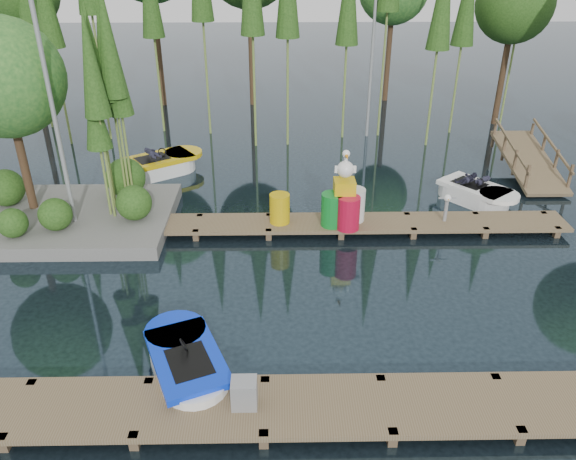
{
  "coord_description": "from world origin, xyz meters",
  "views": [
    {
      "loc": [
        0.29,
        -11.74,
        7.61
      ],
      "look_at": [
        0.5,
        0.5,
        1.1
      ],
      "focal_mm": 35.0,
      "sensor_mm": 36.0,
      "label": 1
    }
  ],
  "objects_px": {
    "yellow_barrel": "(280,208)",
    "drum_cluster": "(345,203)",
    "island": "(37,116)",
    "boat_blue": "(187,365)",
    "boat_yellow_far": "(160,165)",
    "utility_cabinet": "(244,393)"
  },
  "relations": [
    {
      "from": "yellow_barrel",
      "to": "island",
      "type": "bearing_deg",
      "value": 173.17
    },
    {
      "from": "boat_blue",
      "to": "utility_cabinet",
      "type": "height_order",
      "value": "utility_cabinet"
    },
    {
      "from": "yellow_barrel",
      "to": "drum_cluster",
      "type": "xyz_separation_m",
      "value": [
        1.82,
        -0.16,
        0.21
      ]
    },
    {
      "from": "utility_cabinet",
      "to": "drum_cluster",
      "type": "relative_size",
      "value": 0.25
    },
    {
      "from": "boat_yellow_far",
      "to": "drum_cluster",
      "type": "bearing_deg",
      "value": -52.15
    },
    {
      "from": "utility_cabinet",
      "to": "drum_cluster",
      "type": "bearing_deg",
      "value": 70.23
    },
    {
      "from": "island",
      "to": "utility_cabinet",
      "type": "height_order",
      "value": "island"
    },
    {
      "from": "island",
      "to": "utility_cabinet",
      "type": "distance_m",
      "value": 10.15
    },
    {
      "from": "boat_blue",
      "to": "boat_yellow_far",
      "type": "xyz_separation_m",
      "value": [
        -2.41,
        10.4,
        0.05
      ]
    },
    {
      "from": "island",
      "to": "boat_blue",
      "type": "bearing_deg",
      "value": -54.53
    },
    {
      "from": "boat_blue",
      "to": "drum_cluster",
      "type": "relative_size",
      "value": 1.36
    },
    {
      "from": "island",
      "to": "boat_blue",
      "type": "height_order",
      "value": "island"
    },
    {
      "from": "island",
      "to": "boat_blue",
      "type": "relative_size",
      "value": 2.28
    },
    {
      "from": "boat_yellow_far",
      "to": "drum_cluster",
      "type": "relative_size",
      "value": 1.46
    },
    {
      "from": "island",
      "to": "boat_blue",
      "type": "distance_m",
      "value": 8.76
    },
    {
      "from": "utility_cabinet",
      "to": "drum_cluster",
      "type": "height_order",
      "value": "drum_cluster"
    },
    {
      "from": "boat_yellow_far",
      "to": "utility_cabinet",
      "type": "relative_size",
      "value": 5.89
    },
    {
      "from": "island",
      "to": "drum_cluster",
      "type": "height_order",
      "value": "island"
    },
    {
      "from": "utility_cabinet",
      "to": "yellow_barrel",
      "type": "relative_size",
      "value": 0.64
    },
    {
      "from": "boat_yellow_far",
      "to": "boat_blue",
      "type": "bearing_deg",
      "value": -91.62
    },
    {
      "from": "island",
      "to": "boat_yellow_far",
      "type": "relative_size",
      "value": 2.11
    },
    {
      "from": "boat_yellow_far",
      "to": "utility_cabinet",
      "type": "xyz_separation_m",
      "value": [
        3.57,
        -11.47,
        0.26
      ]
    }
  ]
}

